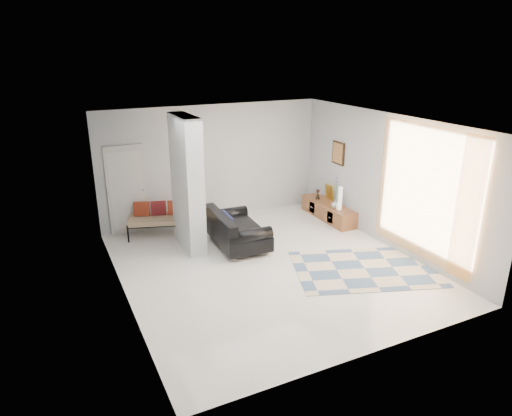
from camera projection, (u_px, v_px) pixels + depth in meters
name	position (u px, v px, depth m)	size (l,w,h in m)	color
floor	(270.00, 266.00, 8.92)	(6.00, 6.00, 0.00)	silver
ceiling	(271.00, 123.00, 7.99)	(6.00, 6.00, 0.00)	white
wall_back	(213.00, 163.00, 11.00)	(6.00, 6.00, 0.00)	#BABCBF
wall_front	(378.00, 264.00, 5.91)	(6.00, 6.00, 0.00)	#BABCBF
wall_left	(119.00, 222.00, 7.33)	(6.00, 6.00, 0.00)	#BABCBF
wall_right	(386.00, 181.00, 9.59)	(6.00, 6.00, 0.00)	#BABCBF
partition_column	(187.00, 184.00, 9.36)	(0.35, 1.20, 2.80)	silver
hallway_door	(127.00, 190.00, 10.23)	(0.85, 0.06, 2.04)	beige
curtain	(425.00, 194.00, 8.56)	(2.55, 2.55, 0.00)	#FFAC43
wall_art	(338.00, 153.00, 10.93)	(0.04, 0.45, 0.55)	#321F0D
media_console	(328.00, 211.00, 11.33)	(0.45, 1.79, 0.80)	brown
loveseat	(235.00, 230.00, 9.74)	(1.04, 1.69, 0.76)	silver
daybed	(164.00, 217.00, 10.31)	(1.75, 1.14, 0.77)	black
area_rug	(365.00, 269.00, 8.82)	(2.69, 1.79, 0.01)	beige
cylinder_lamp	(340.00, 198.00, 10.76)	(0.10, 0.10, 0.55)	white
bronze_figurine	(318.00, 194.00, 11.56)	(0.12, 0.12, 0.25)	black
vase	(335.00, 204.00, 10.92)	(0.20, 0.20, 0.21)	silver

